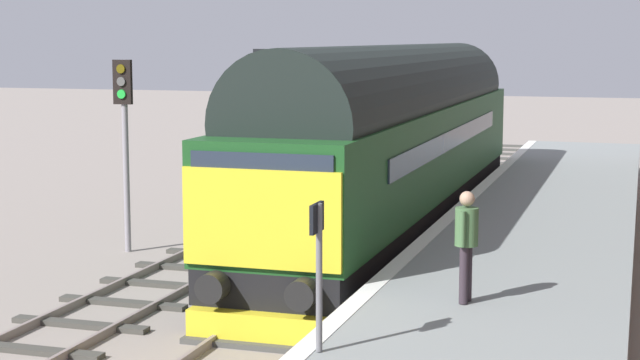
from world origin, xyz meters
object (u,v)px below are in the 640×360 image
at_px(signal_post_mid, 125,129).
at_px(waiting_passenger, 466,236).
at_px(diesel_locomotive, 397,136).
at_px(signal_post_far, 261,101).
at_px(platform_number_sign, 318,253).

relative_size(signal_post_mid, waiting_passenger, 2.66).
bearing_deg(diesel_locomotive, waiting_passenger, -71.02).
bearing_deg(diesel_locomotive, signal_post_far, 136.59).
distance_m(diesel_locomotive, platform_number_sign, 12.63).
bearing_deg(waiting_passenger, platform_number_sign, 162.45).
distance_m(signal_post_mid, signal_post_far, 8.67).
distance_m(diesel_locomotive, signal_post_far, 7.51).
bearing_deg(signal_post_far, waiting_passenger, -59.30).
bearing_deg(signal_post_far, diesel_locomotive, -43.41).
height_order(signal_post_mid, waiting_passenger, signal_post_mid).
bearing_deg(waiting_passenger, diesel_locomotive, 25.98).
xyz_separation_m(diesel_locomotive, signal_post_mid, (-5.44, -3.52, 0.32)).
height_order(diesel_locomotive, signal_post_mid, diesel_locomotive).
relative_size(signal_post_far, platform_number_sign, 2.44).
relative_size(diesel_locomotive, waiting_passenger, 11.57).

